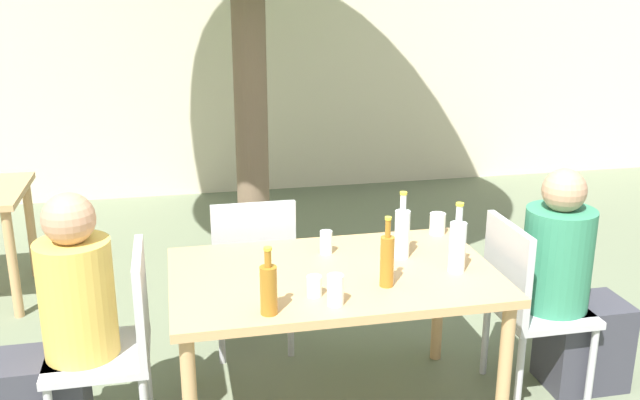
# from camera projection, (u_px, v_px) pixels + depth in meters

# --- Properties ---
(cafe_building_wall) EXTENTS (10.00, 0.08, 2.80)m
(cafe_building_wall) POSITION_uv_depth(u_px,v_px,m) (241.00, 46.00, 6.66)
(cafe_building_wall) COLOR beige
(cafe_building_wall) RESTS_ON ground_plane
(dining_table_front) EXTENTS (1.47, 0.91, 0.74)m
(dining_table_front) POSITION_uv_depth(u_px,v_px,m) (334.00, 288.00, 3.25)
(dining_table_front) COLOR tan
(dining_table_front) RESTS_ON ground_plane
(patio_chair_0) EXTENTS (0.44, 0.44, 0.91)m
(patio_chair_0) POSITION_uv_depth(u_px,v_px,m) (117.00, 338.00, 3.11)
(patio_chair_0) COLOR #B2B2B7
(patio_chair_0) RESTS_ON ground_plane
(patio_chair_1) EXTENTS (0.44, 0.44, 0.91)m
(patio_chair_1) POSITION_uv_depth(u_px,v_px,m) (526.00, 298.00, 3.49)
(patio_chair_1) COLOR #B2B2B7
(patio_chair_1) RESTS_ON ground_plane
(patio_chair_2) EXTENTS (0.44, 0.44, 0.91)m
(patio_chair_2) POSITION_uv_depth(u_px,v_px,m) (253.00, 266.00, 3.88)
(patio_chair_2) COLOR #B2B2B7
(patio_chair_2) RESTS_ON ground_plane
(person_seated_0) EXTENTS (0.56, 0.31, 1.18)m
(person_seated_0) POSITION_uv_depth(u_px,v_px,m) (60.00, 341.00, 3.06)
(person_seated_0) COLOR #383842
(person_seated_0) RESTS_ON ground_plane
(person_seated_1) EXTENTS (0.57, 0.33, 1.16)m
(person_seated_1) POSITION_uv_depth(u_px,v_px,m) (570.00, 294.00, 3.54)
(person_seated_1) COLOR #383842
(person_seated_1) RESTS_ON ground_plane
(water_bottle_0) EXTENTS (0.08, 0.08, 0.33)m
(water_bottle_0) POSITION_uv_depth(u_px,v_px,m) (457.00, 245.00, 3.20)
(water_bottle_0) COLOR silver
(water_bottle_0) RESTS_ON dining_table_front
(water_bottle_1) EXTENTS (0.07, 0.07, 0.33)m
(water_bottle_1) POSITION_uv_depth(u_px,v_px,m) (402.00, 232.00, 3.36)
(water_bottle_1) COLOR silver
(water_bottle_1) RESTS_ON dining_table_front
(amber_bottle_2) EXTENTS (0.06, 0.06, 0.32)m
(amber_bottle_2) POSITION_uv_depth(u_px,v_px,m) (387.00, 260.00, 3.05)
(amber_bottle_2) COLOR #9E661E
(amber_bottle_2) RESTS_ON dining_table_front
(amber_bottle_3) EXTENTS (0.07, 0.07, 0.28)m
(amber_bottle_3) POSITION_uv_depth(u_px,v_px,m) (269.00, 288.00, 2.80)
(amber_bottle_3) COLOR #9E661E
(amber_bottle_3) RESTS_ON dining_table_front
(drinking_glass_0) EXTENTS (0.07, 0.07, 0.13)m
(drinking_glass_0) POSITION_uv_depth(u_px,v_px,m) (335.00, 290.00, 2.89)
(drinking_glass_0) COLOR white
(drinking_glass_0) RESTS_ON dining_table_front
(drinking_glass_1) EXTENTS (0.06, 0.06, 0.11)m
(drinking_glass_1) POSITION_uv_depth(u_px,v_px,m) (326.00, 242.00, 3.43)
(drinking_glass_1) COLOR white
(drinking_glass_1) RESTS_ON dining_table_front
(drinking_glass_2) EXTENTS (0.06, 0.06, 0.09)m
(drinking_glass_2) POSITION_uv_depth(u_px,v_px,m) (314.00, 286.00, 2.98)
(drinking_glass_2) COLOR white
(drinking_glass_2) RESTS_ON dining_table_front
(drinking_glass_3) EXTENTS (0.08, 0.08, 0.11)m
(drinking_glass_3) POSITION_uv_depth(u_px,v_px,m) (437.00, 224.00, 3.69)
(drinking_glass_3) COLOR silver
(drinking_glass_3) RESTS_ON dining_table_front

